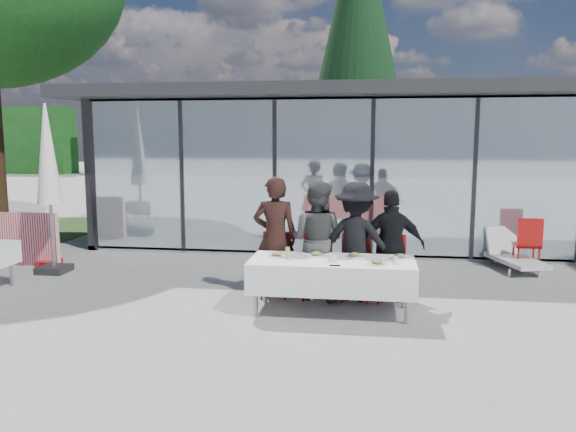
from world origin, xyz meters
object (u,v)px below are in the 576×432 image
at_px(diner_a, 275,237).
at_px(plate_a, 277,255).
at_px(diner_chair_b, 317,262).
at_px(market_umbrella, 48,164).
at_px(juice_bottle, 287,253).
at_px(diner_b, 317,240).
at_px(plate_b, 316,255).
at_px(diner_d, 391,246).
at_px(spare_chair_b, 528,241).
at_px(dining_table, 332,275).
at_px(diner_chair_d, 391,264).
at_px(lounger, 512,254).
at_px(plate_extra, 377,263).
at_px(conifer_tree, 358,33).
at_px(diner_c, 356,242).
at_px(folded_eyeglasses, 335,265).
at_px(diner_chair_a, 276,261).
at_px(diner_chair_c, 356,263).
at_px(plate_c, 355,255).
at_px(plate_d, 400,257).

bearing_deg(diner_a, plate_a, 95.56).
relative_size(diner_a, diner_chair_b, 1.89).
xyz_separation_m(diner_a, market_umbrella, (-4.20, 0.94, 1.02)).
relative_size(juice_bottle, market_umbrella, 0.06).
xyz_separation_m(diner_b, plate_b, (0.04, -0.50, -0.12)).
xyz_separation_m(diner_d, spare_chair_b, (2.54, 2.33, -0.29)).
xyz_separation_m(diner_b, juice_bottle, (-0.34, -0.74, -0.06)).
height_order(dining_table, market_umbrella, market_umbrella).
height_order(diner_chair_b, diner_chair_d, same).
bearing_deg(lounger, diner_chair_d, -133.95).
height_order(plate_extra, market_umbrella, market_umbrella).
bearing_deg(dining_table, diner_a, 143.04).
bearing_deg(lounger, conifer_tree, 108.30).
height_order(plate_a, plate_extra, same).
relative_size(diner_a, diner_c, 1.04).
relative_size(plate_a, folded_eyeglasses, 1.91).
relative_size(plate_extra, conifer_tree, 0.03).
height_order(diner_chair_a, market_umbrella, market_umbrella).
bearing_deg(lounger, market_umbrella, -169.49).
xyz_separation_m(diner_a, spare_chair_b, (4.27, 2.33, -0.38)).
bearing_deg(diner_d, juice_bottle, 23.15).
bearing_deg(spare_chair_b, diner_chair_b, -148.23).
height_order(plate_a, spare_chair_b, spare_chair_b).
bearing_deg(diner_a, diner_chair_c, 177.48).
xyz_separation_m(plate_c, plate_extra, (0.31, -0.43, 0.00)).
relative_size(market_umbrella, lounger, 2.07).
bearing_deg(plate_a, diner_c, 28.74).
relative_size(diner_c, spare_chair_b, 1.81).
distance_m(dining_table, diner_chair_a, 1.18).
xyz_separation_m(diner_chair_a, plate_c, (1.21, -0.55, 0.24)).
height_order(plate_b, folded_eyeglasses, plate_b).
bearing_deg(lounger, dining_table, -134.92).
bearing_deg(diner_d, diner_chair_c, -11.57).
bearing_deg(plate_a, diner_chair_d, 22.53).
relative_size(diner_chair_a, diner_c, 0.55).
distance_m(diner_c, diner_chair_c, 0.35).
distance_m(market_umbrella, conifer_tree, 12.77).
distance_m(folded_eyeglasses, conifer_tree, 13.98).
height_order(diner_b, diner_d, diner_b).
relative_size(plate_b, conifer_tree, 0.03).
bearing_deg(diner_b, plate_d, 176.67).
relative_size(diner_b, spare_chair_b, 1.83).
relative_size(diner_chair_a, plate_extra, 3.64).
distance_m(diner_chair_a, conifer_tree, 13.07).
bearing_deg(plate_d, folded_eyeglasses, -145.92).
xyz_separation_m(diner_b, folded_eyeglasses, (0.34, -1.06, -0.13)).
bearing_deg(plate_d, diner_c, 142.22).
height_order(plate_a, plate_b, same).
distance_m(plate_extra, folded_eyeglasses, 0.57).
distance_m(diner_c, market_umbrella, 5.59).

